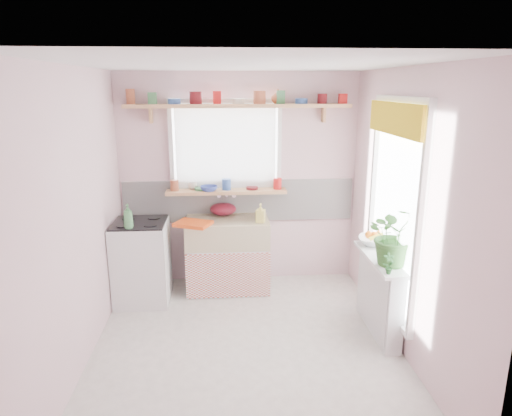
{
  "coord_description": "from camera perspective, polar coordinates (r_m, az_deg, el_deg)",
  "views": [
    {
      "loc": [
        -0.19,
        -3.73,
        2.34
      ],
      "look_at": [
        0.13,
        0.55,
        1.18
      ],
      "focal_mm": 32.0,
      "sensor_mm": 36.0,
      "label": 1
    }
  ],
  "objects": [
    {
      "name": "colander",
      "position": [
        5.42,
        -4.13,
        -0.13
      ],
      "size": [
        0.36,
        0.36,
        0.14
      ],
      "primitive_type": "ellipsoid",
      "rotation": [
        0.0,
        0.0,
        -0.17
      ],
      "color": "maroon",
      "rests_on": "sink_unit"
    },
    {
      "name": "sink_unit",
      "position": [
        5.38,
        -3.56,
        -5.74
      ],
      "size": [
        0.95,
        0.65,
        1.11
      ],
      "color": "white",
      "rests_on": "ground"
    },
    {
      "name": "radiator_ledge",
      "position": [
        4.63,
        15.17,
        -10.28
      ],
      "size": [
        0.22,
        0.95,
        0.78
      ],
      "color": "white",
      "rests_on": "ground"
    },
    {
      "name": "room",
      "position": [
        4.77,
        6.12,
        3.27
      ],
      "size": [
        3.2,
        3.2,
        3.2
      ],
      "color": "silver",
      "rests_on": "ground"
    },
    {
      "name": "shelf_vase",
      "position": [
        5.3,
        2.73,
        13.75
      ],
      "size": [
        0.16,
        0.16,
        0.16
      ],
      "primitive_type": "imported",
      "rotation": [
        0.0,
        0.0,
        0.04
      ],
      "color": "#B05E36",
      "rests_on": "pine_shelf"
    },
    {
      "name": "herb_pot",
      "position": [
        4.07,
        16.27,
        -6.69
      ],
      "size": [
        0.11,
        0.08,
        0.19
      ],
      "primitive_type": "imported",
      "rotation": [
        0.0,
        0.0,
        0.15
      ],
      "color": "#235925",
      "rests_on": "radiator_ledge"
    },
    {
      "name": "fruit",
      "position": [
        4.78,
        14.63,
        -3.28
      ],
      "size": [
        0.2,
        0.14,
        0.1
      ],
      "color": "orange",
      "rests_on": "fruit_bowl"
    },
    {
      "name": "pine_shelf",
      "position": [
        5.21,
        -2.2,
        12.65
      ],
      "size": [
        2.52,
        0.24,
        0.04
      ],
      "primitive_type": "cube",
      "color": "tan",
      "rests_on": "room"
    },
    {
      "name": "shelf_crockery",
      "position": [
        5.21,
        -2.21,
        13.47
      ],
      "size": [
        2.47,
        0.11,
        0.12
      ],
      "color": "#A55133",
      "rests_on": "pine_shelf"
    },
    {
      "name": "sill_crockery",
      "position": [
        5.33,
        -3.72,
        2.89
      ],
      "size": [
        1.35,
        0.11,
        0.12
      ],
      "color": "#A55133",
      "rests_on": "windowsill"
    },
    {
      "name": "sill_bowl",
      "position": [
        5.28,
        -5.9,
        2.44
      ],
      "size": [
        0.23,
        0.23,
        0.06
      ],
      "primitive_type": "imported",
      "rotation": [
        0.0,
        0.0,
        0.19
      ],
      "color": "#354BAD",
      "rests_on": "windowsill"
    },
    {
      "name": "sill_cup",
      "position": [
        5.41,
        -7.93,
        2.8
      ],
      "size": [
        0.12,
        0.12,
        0.09
      ],
      "primitive_type": "imported",
      "rotation": [
        0.0,
        0.0,
        0.05
      ],
      "color": "beige",
      "rests_on": "windowsill"
    },
    {
      "name": "fruit_bowl",
      "position": [
        4.79,
        14.53,
        -4.0
      ],
      "size": [
        0.4,
        0.4,
        0.08
      ],
      "primitive_type": "imported",
      "rotation": [
        0.0,
        0.0,
        -0.31
      ],
      "color": "silver",
      "rests_on": "radiator_ledge"
    },
    {
      "name": "cooker",
      "position": [
        5.22,
        -14.08,
        -6.5
      ],
      "size": [
        0.58,
        0.58,
        0.93
      ],
      "color": "white",
      "rests_on": "ground"
    },
    {
      "name": "cooker_bottle",
      "position": [
        4.85,
        -15.7,
        -1.01
      ],
      "size": [
        0.1,
        0.1,
        0.26
      ],
      "primitive_type": "imported",
      "rotation": [
        0.0,
        0.0,
        -0.05
      ],
      "color": "#478E51",
      "rests_on": "cooker"
    },
    {
      "name": "windowsill",
      "position": [
        5.35,
        -3.71,
        2.08
      ],
      "size": [
        1.4,
        0.22,
        0.04
      ],
      "primitive_type": "cube",
      "color": "tan",
      "rests_on": "room"
    },
    {
      "name": "dish_tray",
      "position": [
        5.06,
        -7.86,
        -1.96
      ],
      "size": [
        0.45,
        0.41,
        0.04
      ],
      "primitive_type": "cube",
      "rotation": [
        0.0,
        0.0,
        -0.42
      ],
      "color": "#E54D14",
      "rests_on": "sink_unit"
    },
    {
      "name": "soap_bottle_sink",
      "position": [
        5.11,
        0.57,
        -0.63
      ],
      "size": [
        0.12,
        0.12,
        0.21
      ],
      "primitive_type": "imported",
      "rotation": [
        0.0,
        0.0,
        -0.29
      ],
      "color": "#EAE068",
      "rests_on": "sink_unit"
    },
    {
      "name": "jade_plant",
      "position": [
        4.23,
        17.03,
        -3.27
      ],
      "size": [
        0.53,
        0.47,
        0.56
      ],
      "primitive_type": "imported",
      "rotation": [
        0.0,
        0.0,
        -0.07
      ],
      "color": "#376B2A",
      "rests_on": "radiator_ledge"
    }
  ]
}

